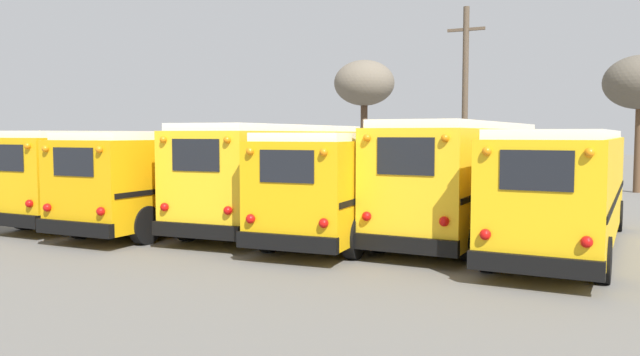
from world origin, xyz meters
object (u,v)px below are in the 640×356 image
Objects in this scene: school_bus_3 at (357,179)px; utility_pole at (465,98)px; school_bus_0 at (138,170)px; school_bus_5 at (565,184)px; school_bus_4 at (467,174)px; school_bus_2 at (279,171)px; bare_tree_1 at (364,84)px; school_bus_1 at (199,173)px.

school_bus_3 is 13.92m from utility_pole.
school_bus_0 is 14.19m from school_bus_5.
school_bus_3 is 0.89× the size of school_bus_4.
school_bus_4 is (5.68, 1.26, 0.01)m from school_bus_2.
utility_pole reaches higher than bare_tree_1.
school_bus_1 is 1.11× the size of school_bus_3.
school_bus_3 is 0.94× the size of school_bus_5.
bare_tree_1 reaches higher than school_bus_3.
bare_tree_1 reaches higher than school_bus_0.
school_bus_1 is (2.84, -0.24, -0.02)m from school_bus_0.
school_bus_0 is at bearing -122.71° from utility_pole.
school_bus_2 is (5.68, 0.19, 0.10)m from school_bus_0.
school_bus_4 is 1.06× the size of school_bus_5.
school_bus_5 is 1.14× the size of utility_pole.
school_bus_4 is at bearing 11.23° from school_bus_1.
utility_pole is (5.73, 13.58, 3.03)m from school_bus_1.
school_bus_4 is at bearing 30.92° from school_bus_3.
school_bus_0 is 16.13m from utility_pole.
school_bus_0 is at bearing -178.07° from school_bus_2.
school_bus_3 is 1.29× the size of bare_tree_1.
school_bus_2 is 1.00× the size of school_bus_3.
school_bus_4 is 3.14m from school_bus_5.
bare_tree_1 is at bearing 141.48° from utility_pole.
school_bus_5 is (8.51, -0.09, -0.10)m from school_bus_2.
school_bus_5 is 14.69m from utility_pole.
school_bus_4 is at bearing -59.78° from bare_tree_1.
school_bus_2 is 20.33m from bare_tree_1.
school_bus_0 is at bearing -179.58° from school_bus_5.
bare_tree_1 is at bearing 87.48° from school_bus_0.
utility_pole is (-2.79, 11.89, 2.90)m from school_bus_4.
school_bus_4 is at bearing 7.28° from school_bus_0.
school_bus_5 is at bearing -0.58° from school_bus_2.
school_bus_3 is 21.61m from bare_tree_1.
school_bus_4 reaches higher than school_bus_2.
school_bus_5 is at bearing -66.96° from utility_pole.
school_bus_4 is (8.52, 1.69, 0.13)m from school_bus_1.
bare_tree_1 is (-13.33, 19.37, 4.39)m from school_bus_5.
school_bus_2 is at bearing 179.42° from school_bus_5.
school_bus_2 is at bearing -75.96° from bare_tree_1.
school_bus_2 is 0.89× the size of school_bus_4.
utility_pole is at bearing 89.80° from school_bus_3.
school_bus_2 reaches higher than school_bus_5.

